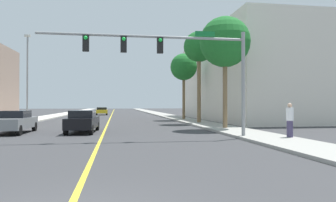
{
  "coord_description": "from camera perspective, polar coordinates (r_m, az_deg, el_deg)",
  "views": [
    {
      "loc": [
        0.82,
        -5.15,
        1.88
      ],
      "look_at": [
        4.42,
        17.06,
        2.11
      ],
      "focal_mm": 34.16,
      "sensor_mm": 36.0,
      "label": 1
    }
  ],
  "objects": [
    {
      "name": "palm_mid",
      "position": [
        31.2,
        5.54,
        9.39
      ],
      "size": [
        2.94,
        2.94,
        8.74
      ],
      "color": "brown",
      "rests_on": "sidewalk_right"
    },
    {
      "name": "ground",
      "position": [
        47.2,
        -10.21,
        -2.87
      ],
      "size": [
        192.0,
        192.0,
        0.0
      ],
      "primitive_type": "plane",
      "color": "#38383A"
    },
    {
      "name": "sidewalk_right",
      "position": [
        47.86,
        0.41,
        -2.76
      ],
      "size": [
        2.91,
        168.0,
        0.15
      ],
      "primitive_type": "cube",
      "color": "#9E9B93",
      "rests_on": "ground"
    },
    {
      "name": "car_gray",
      "position": [
        22.99,
        -25.71,
        -3.34
      ],
      "size": [
        1.87,
        4.58,
        1.47
      ],
      "rotation": [
        0.0,
        0.0,
        3.13
      ],
      "color": "slate",
      "rests_on": "ground"
    },
    {
      "name": "car_yellow",
      "position": [
        57.7,
        -11.74,
        -1.75
      ],
      "size": [
        2.13,
        4.33,
        1.34
      ],
      "rotation": [
        0.0,
        0.0,
        0.05
      ],
      "color": "gold",
      "rests_on": "ground"
    },
    {
      "name": "palm_far",
      "position": [
        37.87,
        2.82,
        6.0
      ],
      "size": [
        3.15,
        3.15,
        7.72
      ],
      "color": "brown",
      "rests_on": "sidewalk_right"
    },
    {
      "name": "car_black",
      "position": [
        21.99,
        -14.94,
        -3.48
      ],
      "size": [
        1.93,
        4.67,
        1.48
      ],
      "rotation": [
        0.0,
        0.0,
        -0.05
      ],
      "color": "black",
      "rests_on": "ground"
    },
    {
      "name": "street_lamp",
      "position": [
        34.54,
        -23.8,
        4.44
      ],
      "size": [
        0.56,
        0.28,
        8.61
      ],
      "color": "gray",
      "rests_on": "sidewalk_left"
    },
    {
      "name": "traffic_signal_mast",
      "position": [
        17.21,
        1.06,
        8.14
      ],
      "size": [
        11.04,
        0.36,
        5.73
      ],
      "color": "gray",
      "rests_on": "sidewalk_right"
    },
    {
      "name": "lane_marking_center",
      "position": [
        47.2,
        -10.21,
        -2.86
      ],
      "size": [
        0.16,
        144.0,
        0.01
      ],
      "primitive_type": "cube",
      "color": "yellow",
      "rests_on": "ground"
    },
    {
      "name": "pedestrian",
      "position": [
        18.0,
        20.91,
        -3.2
      ],
      "size": [
        0.38,
        0.38,
        1.79
      ],
      "rotation": [
        0.0,
        0.0,
        5.64
      ],
      "color": "#3F3859",
      "rests_on": "sidewalk_right"
    },
    {
      "name": "palm_near",
      "position": [
        24.44,
        10.12,
        10.23
      ],
      "size": [
        3.75,
        3.75,
        8.24
      ],
      "color": "brown",
      "rests_on": "sidewalk_right"
    },
    {
      "name": "building_right_near",
      "position": [
        41.5,
        16.21,
        3.91
      ],
      "size": [
        14.48,
        25.39,
        10.25
      ],
      "primitive_type": "cube",
      "color": "silver",
      "rests_on": "ground"
    },
    {
      "name": "sidewalk_left",
      "position": [
        48.16,
        -20.76,
        -2.7
      ],
      "size": [
        2.91,
        168.0,
        0.15
      ],
      "primitive_type": "cube",
      "color": "beige",
      "rests_on": "ground"
    }
  ]
}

